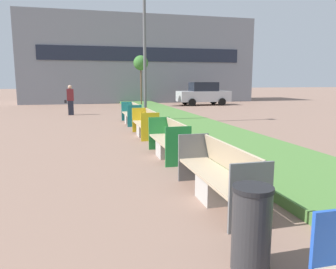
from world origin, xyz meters
TOP-DOWN VIEW (x-y plane):
  - planter_grass_strip at (3.20, 12.00)m, footprint 2.80×120.00m
  - building_backdrop at (4.00, 35.03)m, footprint 21.06×6.14m
  - bench_grey_frame at (0.94, 7.90)m, footprint 0.65×2.38m
  - bench_green_frame at (0.94, 11.17)m, footprint 0.65×2.05m
  - bench_yellow_frame at (0.94, 14.53)m, footprint 0.65×2.05m
  - bench_teal_frame at (0.94, 18.19)m, footprint 0.65×2.37m
  - litter_bin at (0.48, 5.94)m, footprint 0.42×0.42m
  - street_lamp_post at (1.55, 17.99)m, footprint 0.24×0.44m
  - sapling_tree_far at (3.05, 27.99)m, footprint 1.11×1.11m
  - pedestrian_walking at (-1.97, 22.82)m, footprint 0.53×0.24m
  - parked_car_distant at (8.23, 28.36)m, footprint 4.20×2.00m

SIDE VIEW (x-z plane):
  - planter_grass_strip at x=3.20m, z-range 0.00..0.18m
  - bench_green_frame at x=0.94m, z-range -0.10..0.84m
  - bench_yellow_frame at x=0.94m, z-range -0.10..0.84m
  - bench_teal_frame at x=0.94m, z-range -0.09..0.85m
  - bench_grey_frame at x=0.94m, z-range -0.09..0.85m
  - litter_bin at x=0.48m, z-range 0.00..0.91m
  - pedestrian_walking at x=-1.97m, z-range 0.02..1.74m
  - parked_car_distant at x=8.23m, z-range -0.02..1.84m
  - sapling_tree_far at x=3.05m, z-range 1.33..5.19m
  - building_backdrop at x=4.00m, z-range 0.00..7.72m
  - street_lamp_post at x=1.55m, z-range 0.38..7.57m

